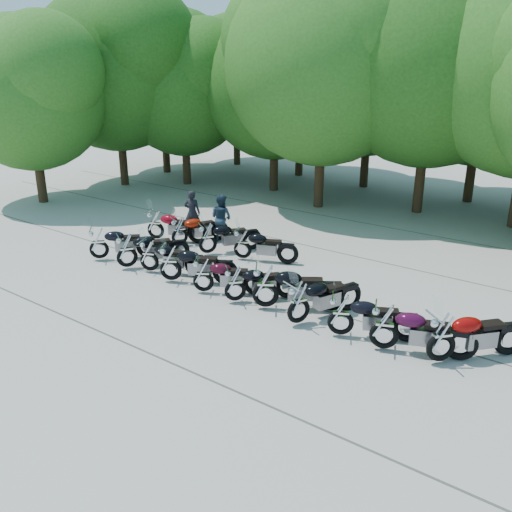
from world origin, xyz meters
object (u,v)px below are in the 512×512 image
Objects in this scene: motorcycle_0 at (99,242)px; motorcycle_9 at (385,325)px; motorcycle_11 at (155,224)px; rider_1 at (221,218)px; motorcycle_6 at (266,285)px; motorcycle_8 at (341,314)px; motorcycle_1 at (127,249)px; motorcycle_13 at (208,237)px; motorcycle_2 at (149,254)px; motorcycle_10 at (442,336)px; motorcycle_5 at (235,283)px; motorcycle_12 at (180,230)px; motorcycle_14 at (243,243)px; motorcycle_4 at (203,274)px; rider_0 at (192,213)px; motorcycle_7 at (299,301)px; motorcycle_3 at (170,262)px.

motorcycle_9 reaches higher than motorcycle_0.
motorcycle_11 is 2.53m from rider_1.
motorcycle_6 is 1.13× the size of motorcycle_8.
motorcycle_13 is at bearing -82.95° from motorcycle_1.
motorcycle_10 is (9.50, 0.03, 0.08)m from motorcycle_2.
motorcycle_9 is (4.53, -0.03, 0.06)m from motorcycle_5.
motorcycle_12 is at bearing 43.59° from motorcycle_8.
motorcycle_5 is 3.52m from motorcycle_14.
motorcycle_11 is (-11.82, 2.45, -0.04)m from motorcycle_10.
motorcycle_2 is 2.45m from motorcycle_13.
motorcycle_6 is 6.27m from rider_1.
motorcycle_11 reaches higher than motorcycle_0.
motorcycle_6 is at bearing -154.75° from motorcycle_14.
motorcycle_10 is 8.26m from motorcycle_14.
motorcycle_4 is at bearing 61.50° from motorcycle_6.
rider_0 is at bearing 37.01° from motorcycle_8.
motorcycle_6 reaches higher than motorcycle_8.
motorcycle_7 is 5.15m from motorcycle_14.
motorcycle_10 is 1.11× the size of motorcycle_12.
rider_0 is (-2.08, 1.46, 0.24)m from motorcycle_13.
motorcycle_13 is (-7.84, 2.62, -0.03)m from motorcycle_9.
motorcycle_3 reaches higher than motorcycle_14.
motorcycle_0 is 0.96× the size of motorcycle_3.
motorcycle_2 is at bearing 139.35° from motorcycle_12.
motorcycle_6 is at bearing 140.46° from rider_1.
motorcycle_1 is 5.48m from motorcycle_6.
motorcycle_1 is 1.08× the size of motorcycle_2.
motorcycle_9 is 9.43m from rider_1.
motorcycle_11 reaches higher than motorcycle_14.
motorcycle_11 reaches higher than motorcycle_4.
motorcycle_11 is 2.71m from motorcycle_13.
motorcycle_12 is 1.53m from rider_0.
motorcycle_0 is at bearing 21.88° from motorcycle_7.
motorcycle_14 is 1.24× the size of rider_0.
motorcycle_3 reaches higher than motorcycle_7.
motorcycle_5 is 1.18× the size of rider_1.
motorcycle_1 is 1.11× the size of motorcycle_5.
motorcycle_14 is at bearing -40.81° from motorcycle_3.
motorcycle_8 reaches higher than motorcycle_2.
motorcycle_14 is at bearing 33.31° from motorcycle_8.
rider_0 is (-6.33, 3.88, 0.17)m from motorcycle_6.
motorcycle_3 is at bearing -150.43° from motorcycle_11.
motorcycle_12 is (-5.71, 2.50, -0.09)m from motorcycle_6.
motorcycle_8 is 1.02× the size of motorcycle_12.
motorcycle_0 is at bearing 105.17° from motorcycle_14.
motorcycle_12 is at bearing 29.86° from motorcycle_13.
motorcycle_13 is at bearing 112.19° from rider_1.
motorcycle_6 is at bearing -177.49° from motorcycle_12.
rider_1 reaches higher than motorcycle_2.
motorcycle_8 is at bearing -120.17° from motorcycle_3.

